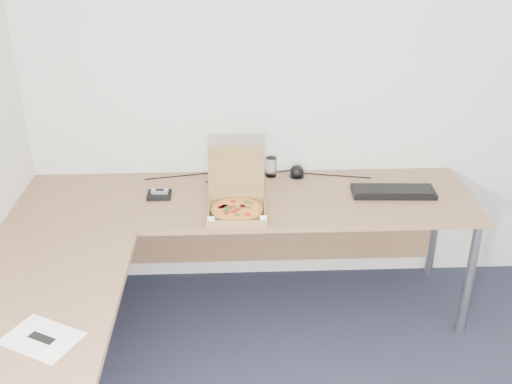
{
  "coord_description": "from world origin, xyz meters",
  "views": [
    {
      "loc": [
        -0.57,
        -1.54,
        2.22
      ],
      "look_at": [
        -0.45,
        1.28,
        0.82
      ],
      "focal_mm": 41.98,
      "sensor_mm": 36.0,
      "label": 1
    }
  ],
  "objects_px": {
    "desk": "(182,243)",
    "pizza_box": "(237,206)",
    "keyboard": "(393,192)",
    "drinking_glass": "(271,167)",
    "wallet": "(159,195)"
  },
  "relations": [
    {
      "from": "pizza_box",
      "to": "desk",
      "type": "bearing_deg",
      "value": -135.9
    },
    {
      "from": "drinking_glass",
      "to": "desk",
      "type": "bearing_deg",
      "value": -124.43
    },
    {
      "from": "pizza_box",
      "to": "wallet",
      "type": "xyz_separation_m",
      "value": [
        -0.43,
        0.2,
        -0.03
      ]
    },
    {
      "from": "keyboard",
      "to": "wallet",
      "type": "distance_m",
      "value": 1.3
    },
    {
      "from": "keyboard",
      "to": "desk",
      "type": "bearing_deg",
      "value": -156.46
    },
    {
      "from": "drinking_glass",
      "to": "keyboard",
      "type": "distance_m",
      "value": 0.72
    },
    {
      "from": "desk",
      "to": "keyboard",
      "type": "height_order",
      "value": "keyboard"
    },
    {
      "from": "pizza_box",
      "to": "keyboard",
      "type": "height_order",
      "value": "pizza_box"
    },
    {
      "from": "pizza_box",
      "to": "keyboard",
      "type": "relative_size",
      "value": 0.77
    },
    {
      "from": "desk",
      "to": "pizza_box",
      "type": "height_order",
      "value": "pizza_box"
    },
    {
      "from": "desk",
      "to": "pizza_box",
      "type": "relative_size",
      "value": 7.13
    },
    {
      "from": "pizza_box",
      "to": "drinking_glass",
      "type": "distance_m",
      "value": 0.5
    },
    {
      "from": "drinking_glass",
      "to": "wallet",
      "type": "xyz_separation_m",
      "value": [
        -0.63,
        -0.25,
        -0.05
      ]
    },
    {
      "from": "drinking_glass",
      "to": "wallet",
      "type": "relative_size",
      "value": 0.89
    },
    {
      "from": "desk",
      "to": "pizza_box",
      "type": "bearing_deg",
      "value": 42.73
    }
  ]
}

